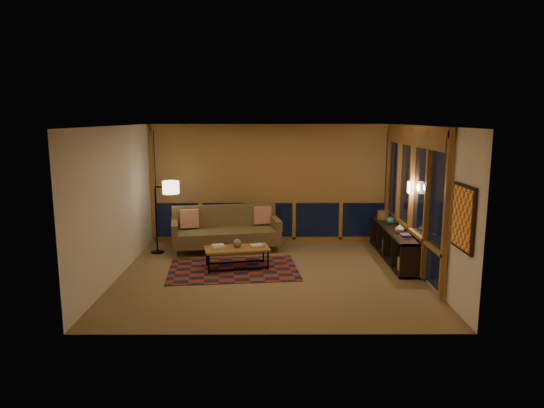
{
  "coord_description": "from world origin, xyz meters",
  "views": [
    {
      "loc": [
        -0.0,
        -8.53,
        2.84
      ],
      "look_at": [
        0.02,
        0.15,
        1.29
      ],
      "focal_mm": 32.0,
      "sensor_mm": 36.0,
      "label": 1
    }
  ],
  "objects_px": {
    "coffee_table": "(237,258)",
    "bookshelf": "(393,243)",
    "floor_lamp": "(156,217)",
    "sofa": "(226,230)"
  },
  "relations": [
    {
      "from": "sofa",
      "to": "bookshelf",
      "type": "distance_m",
      "value": 3.51
    },
    {
      "from": "coffee_table",
      "to": "floor_lamp",
      "type": "bearing_deg",
      "value": 136.35
    },
    {
      "from": "coffee_table",
      "to": "floor_lamp",
      "type": "distance_m",
      "value": 2.17
    },
    {
      "from": "coffee_table",
      "to": "bookshelf",
      "type": "relative_size",
      "value": 0.47
    },
    {
      "from": "floor_lamp",
      "to": "bookshelf",
      "type": "bearing_deg",
      "value": 7.75
    },
    {
      "from": "sofa",
      "to": "bookshelf",
      "type": "xyz_separation_m",
      "value": [
        3.45,
        -0.64,
        -0.14
      ]
    },
    {
      "from": "sofa",
      "to": "bookshelf",
      "type": "bearing_deg",
      "value": -21.26
    },
    {
      "from": "floor_lamp",
      "to": "sofa",
      "type": "bearing_deg",
      "value": 19.5
    },
    {
      "from": "coffee_table",
      "to": "bookshelf",
      "type": "bearing_deg",
      "value": -0.79
    },
    {
      "from": "bookshelf",
      "to": "sofa",
      "type": "bearing_deg",
      "value": 169.54
    }
  ]
}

